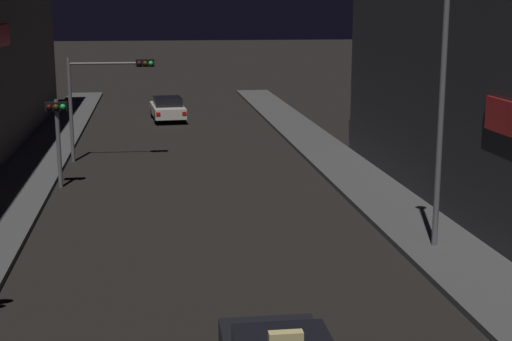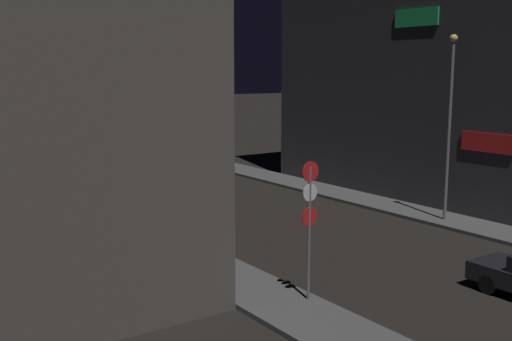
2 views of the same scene
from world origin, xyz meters
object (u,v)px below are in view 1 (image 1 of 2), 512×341
object	(u,v)px
far_car	(168,108)
traffic_light_overhead	(105,86)
traffic_light_left_kerb	(57,124)
street_lamp_near_block	(443,67)

from	to	relation	value
far_car	traffic_light_overhead	distance (m)	12.54
traffic_light_left_kerb	street_lamp_near_block	xyz separation A→B (m)	(11.25, -9.22, 2.71)
traffic_light_overhead	street_lamp_near_block	world-z (taller)	street_lamp_near_block
far_car	traffic_light_left_kerb	size ratio (longest dim) A/B	1.37
traffic_light_overhead	traffic_light_left_kerb	xyz separation A→B (m)	(-1.50, -4.91, -0.91)
traffic_light_overhead	traffic_light_left_kerb	size ratio (longest dim) A/B	1.36
far_car	traffic_light_overhead	xyz separation A→B (m)	(-2.95, -11.90, 2.60)
far_car	traffic_light_overhead	size ratio (longest dim) A/B	1.00
traffic_light_left_kerb	street_lamp_near_block	world-z (taller)	street_lamp_near_block
street_lamp_near_block	traffic_light_left_kerb	bearing A→B (deg)	140.65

